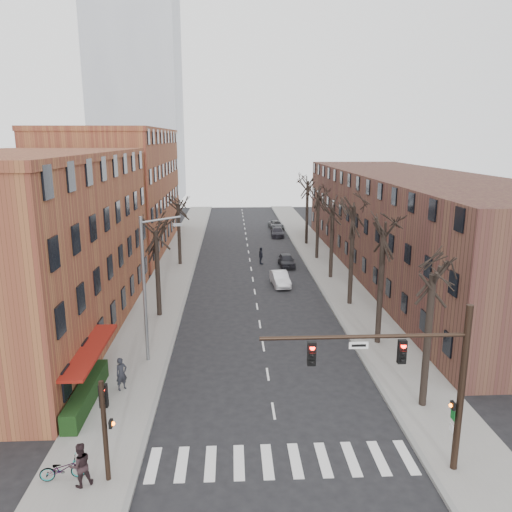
{
  "coord_description": "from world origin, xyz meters",
  "views": [
    {
      "loc": [
        -1.99,
        -18.5,
        13.35
      ],
      "look_at": [
        -0.04,
        20.95,
        4.0
      ],
      "focal_mm": 35.0,
      "sensor_mm": 36.0,
      "label": 1
    }
  ],
  "objects": [
    {
      "name": "pedestrian_a",
      "position": [
        -7.99,
        6.35,
        1.05
      ],
      "size": [
        0.78,
        0.76,
        1.8
      ],
      "primitive_type": "imported",
      "rotation": [
        0.0,
        0.0,
        0.74
      ],
      "color": "black",
      "rests_on": "sidewalk_left"
    },
    {
      "name": "hedge",
      "position": [
        -9.5,
        5.0,
        0.65
      ],
      "size": [
        0.8,
        6.0,
        1.0
      ],
      "primitive_type": "cube",
      "color": "black",
      "rests_on": "sidewalk_left"
    },
    {
      "name": "signal_pole_left",
      "position": [
        -6.99,
        -0.95,
        2.61
      ],
      "size": [
        0.47,
        0.44,
        4.4
      ],
      "color": "black",
      "rests_on": "ground"
    },
    {
      "name": "bicycle",
      "position": [
        -8.78,
        -0.91,
        0.62
      ],
      "size": [
        1.85,
        0.91,
        0.93
      ],
      "primitive_type": "imported",
      "rotation": [
        0.0,
        0.0,
        1.74
      ],
      "color": "gray",
      "rests_on": "sidewalk_left"
    },
    {
      "name": "parked_car_mid",
      "position": [
        4.38,
        49.52,
        0.62
      ],
      "size": [
        1.95,
        4.33,
        1.23
      ],
      "primitive_type": "imported",
      "rotation": [
        0.0,
        0.0,
        -0.05
      ],
      "color": "black",
      "rests_on": "ground"
    },
    {
      "name": "sidewalk_left",
      "position": [
        -8.0,
        35.0,
        0.07
      ],
      "size": [
        4.0,
        90.0,
        0.15
      ],
      "primitive_type": "cube",
      "color": "gray",
      "rests_on": "ground"
    },
    {
      "name": "tree_right_e",
      "position": [
        7.6,
        36.0,
        0.0
      ],
      "size": [
        5.2,
        5.2,
        10.8
      ],
      "primitive_type": null,
      "color": "black",
      "rests_on": "ground"
    },
    {
      "name": "building_left_near",
      "position": [
        -16.0,
        15.0,
        6.0
      ],
      "size": [
        12.0,
        26.0,
        12.0
      ],
      "primitive_type": "cube",
      "color": "brown",
      "rests_on": "ground"
    },
    {
      "name": "tree_right_c",
      "position": [
        7.6,
        20.0,
        0.0
      ],
      "size": [
        5.2,
        5.2,
        11.6
      ],
      "primitive_type": null,
      "color": "black",
      "rests_on": "ground"
    },
    {
      "name": "office_tower",
      "position": [
        -22.0,
        95.0,
        30.0
      ],
      "size": [
        18.0,
        18.0,
        60.0
      ],
      "primitive_type": "cube",
      "color": "#B2B7BF",
      "rests_on": "ground"
    },
    {
      "name": "pedestrian_crossing",
      "position": [
        1.14,
        33.94,
        0.93
      ],
      "size": [
        0.74,
        1.17,
        1.86
      ],
      "primitive_type": "imported",
      "rotation": [
        0.0,
        0.0,
        1.85
      ],
      "color": "black",
      "rests_on": "ground"
    },
    {
      "name": "parked_car_near",
      "position": [
        3.8,
        32.9,
        0.67
      ],
      "size": [
        1.68,
        3.95,
        1.33
      ],
      "primitive_type": "imported",
      "rotation": [
        0.0,
        0.0,
        0.03
      ],
      "color": "black",
      "rests_on": "ground"
    },
    {
      "name": "tree_right_a",
      "position": [
        7.6,
        4.0,
        0.0
      ],
      "size": [
        5.2,
        5.2,
        10.0
      ],
      "primitive_type": null,
      "color": "black",
      "rests_on": "ground"
    },
    {
      "name": "building_left_far",
      "position": [
        -16.0,
        44.0,
        7.0
      ],
      "size": [
        12.0,
        28.0,
        14.0
      ],
      "primitive_type": "cube",
      "color": "brown",
      "rests_on": "ground"
    },
    {
      "name": "tree_right_f",
      "position": [
        7.6,
        44.0,
        0.0
      ],
      "size": [
        5.2,
        5.2,
        11.6
      ],
      "primitive_type": null,
      "color": "black",
      "rests_on": "ground"
    },
    {
      "name": "tree_right_d",
      "position": [
        7.6,
        28.0,
        0.0
      ],
      "size": [
        5.2,
        5.2,
        10.0
      ],
      "primitive_type": null,
      "color": "black",
      "rests_on": "ground"
    },
    {
      "name": "signal_mast_arm",
      "position": [
        5.45,
        -1.0,
        4.4
      ],
      "size": [
        8.14,
        0.3,
        7.2
      ],
      "color": "black",
      "rests_on": "ground"
    },
    {
      "name": "pedestrian_b",
      "position": [
        -7.95,
        -1.31,
        1.05
      ],
      "size": [
        1.09,
        1.02,
        1.8
      ],
      "primitive_type": "imported",
      "rotation": [
        0.0,
        0.0,
        3.65
      ],
      "color": "black",
      "rests_on": "sidewalk_left"
    },
    {
      "name": "silver_sedan",
      "position": [
        2.43,
        25.78,
        0.66
      ],
      "size": [
        1.76,
        4.12,
        1.32
      ],
      "primitive_type": "imported",
      "rotation": [
        0.0,
        0.0,
        0.09
      ],
      "color": "silver",
      "rests_on": "ground"
    },
    {
      "name": "streetlight",
      "position": [
        -7.03,
        10.0,
        5.01
      ],
      "size": [
        2.45,
        0.22,
        9.03
      ],
      "color": "slate",
      "rests_on": "ground"
    },
    {
      "name": "tree_right_b",
      "position": [
        7.6,
        12.0,
        0.0
      ],
      "size": [
        5.2,
        5.2,
        10.8
      ],
      "primitive_type": null,
      "color": "black",
      "rests_on": "ground"
    },
    {
      "name": "building_right",
      "position": [
        16.0,
        30.0,
        5.0
      ],
      "size": [
        12.0,
        50.0,
        10.0
      ],
      "primitive_type": "cube",
      "color": "#503225",
      "rests_on": "ground"
    },
    {
      "name": "ground",
      "position": [
        0.0,
        0.0,
        0.0
      ],
      "size": [
        160.0,
        160.0,
        0.0
      ],
      "primitive_type": "plane",
      "color": "black",
      "rests_on": "ground"
    },
    {
      "name": "tree_left_a",
      "position": [
        -7.6,
        18.0,
        0.0
      ],
      "size": [
        5.2,
        5.2,
        9.5
      ],
      "primitive_type": null,
      "color": "black",
      "rests_on": "ground"
    },
    {
      "name": "tree_left_b",
      "position": [
        -7.6,
        34.0,
        0.0
      ],
      "size": [
        5.2,
        5.2,
        9.5
      ],
      "primitive_type": null,
      "color": "black",
      "rests_on": "ground"
    },
    {
      "name": "awning_left",
      "position": [
        -9.4,
        6.0,
        0.0
      ],
      "size": [
        1.2,
        7.0,
        0.15
      ],
      "primitive_type": "cube",
      "color": "maroon",
      "rests_on": "ground"
    },
    {
      "name": "sidewalk_right",
      "position": [
        8.0,
        35.0,
        0.07
      ],
      "size": [
        4.0,
        90.0,
        0.15
      ],
      "primitive_type": "cube",
      "color": "gray",
      "rests_on": "ground"
    },
    {
      "name": "parked_car_far",
      "position": [
        4.75,
        55.78,
        0.58
      ],
      "size": [
        2.28,
        4.32,
        1.16
      ],
      "primitive_type": "imported",
      "rotation": [
        0.0,
        0.0,
        0.09
      ],
      "color": "#5A5E62",
      "rests_on": "ground"
    }
  ]
}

